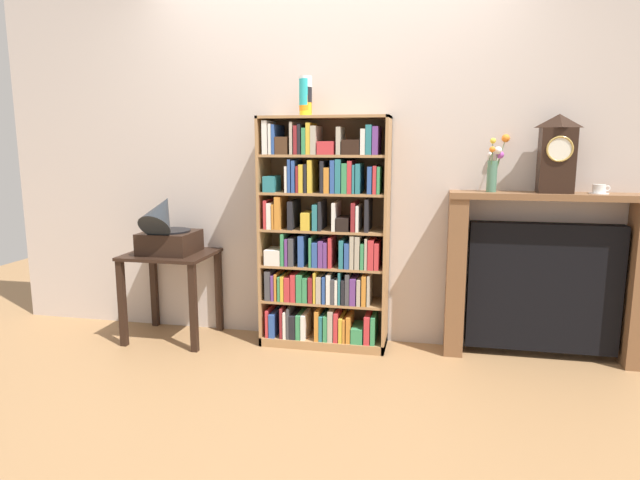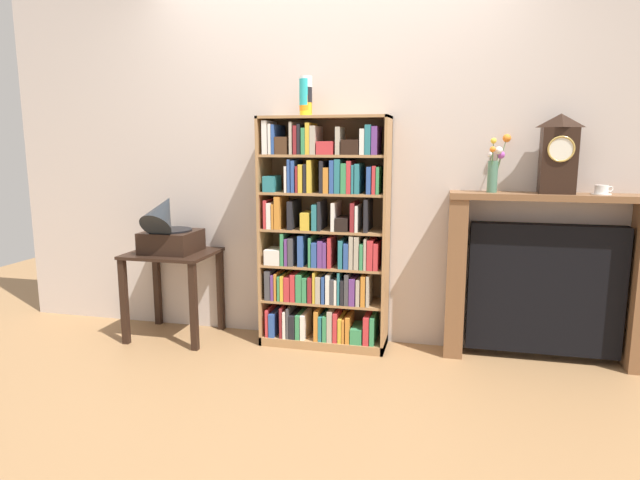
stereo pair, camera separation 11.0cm
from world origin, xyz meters
The scene contains 10 objects.
ground_plane centered at (0.00, 0.00, -0.01)m, with size 8.26×6.40×0.02m, color #997047.
wall_back centered at (0.17, 0.32, 1.30)m, with size 5.26×0.08×2.60m, color beige.
bookshelf centered at (-0.01, 0.12, 0.73)m, with size 0.86×0.30×1.56m.
cup_stack centered at (-0.13, 0.15, 1.69)m, with size 0.08×0.08×0.26m.
side_table_left centered at (-1.09, 0.03, 0.48)m, with size 0.59×0.50×0.62m.
gramophone centered at (-1.09, -0.01, 0.79)m, with size 0.36×0.45×0.47m.
fireplace_mantel centered at (1.42, 0.18, 0.53)m, with size 1.21×0.23×1.08m.
mantel_clock centered at (1.44, 0.16, 1.32)m, with size 0.20×0.15×0.48m.
flower_vase centered at (1.08, 0.17, 1.25)m, with size 0.14×0.16×0.36m.
teacup_with_saucer centered at (1.70, 0.16, 1.10)m, with size 0.12×0.12×0.06m.
Camera 2 is at (0.83, -3.41, 1.38)m, focal length 30.67 mm.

